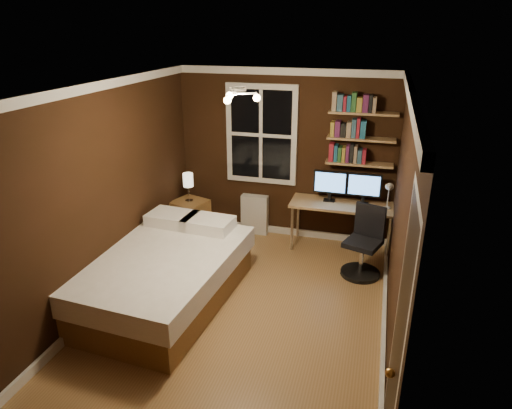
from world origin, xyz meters
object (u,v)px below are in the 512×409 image
(nightstand, at_px, (190,219))
(monitor_right, at_px, (364,189))
(monitor_left, at_px, (330,186))
(radiator, at_px, (255,214))
(desk, at_px, (343,208))
(desk_lamp, at_px, (388,195))
(bed, at_px, (160,275))
(bedside_lamp, at_px, (188,187))
(office_chair, at_px, (363,250))

(nightstand, relative_size, monitor_right, 1.22)
(monitor_left, bearing_deg, radiator, 174.52)
(desk, distance_m, desk_lamp, 0.67)
(radiator, relative_size, monitor_right, 1.30)
(monitor_right, bearing_deg, bed, -137.77)
(nightstand, distance_m, desk_lamp, 2.93)
(nightstand, relative_size, desk_lamp, 1.31)
(desk, xyz_separation_m, monitor_right, (0.26, 0.07, 0.28))
(bedside_lamp, distance_m, desk, 2.27)
(bed, xyz_separation_m, monitor_left, (1.71, 1.97, 0.60))
(bed, distance_m, desk, 2.71)
(desk, height_order, monitor_right, monitor_right)
(bed, bearing_deg, bedside_lamp, 105.73)
(desk, bearing_deg, desk_lamp, -8.89)
(monitor_left, relative_size, office_chair, 0.52)
(desk, height_order, monitor_left, monitor_left)
(monitor_right, xyz_separation_m, office_chair, (0.09, -0.73, -0.58))
(monitor_left, bearing_deg, bed, -130.86)
(bedside_lamp, xyz_separation_m, monitor_right, (2.52, 0.28, 0.12))
(monitor_right, bearing_deg, desk, -164.51)
(nightstand, distance_m, monitor_left, 2.17)
(desk_lamp, distance_m, office_chair, 0.84)
(bed, xyz_separation_m, office_chair, (2.26, 1.25, 0.02))
(bed, xyz_separation_m, nightstand, (-0.35, 1.70, -0.03))
(bed, distance_m, office_chair, 2.58)
(monitor_right, relative_size, office_chair, 0.52)
(nightstand, height_order, desk, desk)
(desk, relative_size, monitor_right, 3.08)
(bed, distance_m, desk_lamp, 3.15)
(bed, relative_size, monitor_left, 4.87)
(monitor_right, bearing_deg, office_chair, -83.22)
(bedside_lamp, xyz_separation_m, monitor_left, (2.06, 0.28, 0.12))
(bedside_lamp, relative_size, radiator, 0.71)
(monitor_left, relative_size, monitor_right, 1.00)
(radiator, bearing_deg, monitor_left, -5.48)
(bedside_lamp, bearing_deg, office_chair, -9.79)
(bedside_lamp, xyz_separation_m, desk_lamp, (2.86, 0.11, 0.12))
(radiator, xyz_separation_m, desk, (1.34, -0.18, 0.33))
(radiator, xyz_separation_m, office_chair, (1.70, -0.84, 0.03))
(bed, bearing_deg, monitor_right, 46.38)
(nightstand, xyz_separation_m, office_chair, (2.61, -0.45, 0.05))
(nightstand, bearing_deg, office_chair, 9.05)
(desk, xyz_separation_m, desk_lamp, (0.60, -0.09, 0.28))
(monitor_right, relative_size, desk_lamp, 1.08)
(bedside_lamp, height_order, office_chair, bedside_lamp)
(desk, bearing_deg, bedside_lamp, -174.84)
(desk, xyz_separation_m, office_chair, (0.35, -0.65, -0.29))
(nightstand, bearing_deg, desk, 24.00)
(monitor_left, bearing_deg, bedside_lamp, -172.32)
(bed, bearing_deg, office_chair, 33.01)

